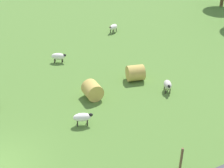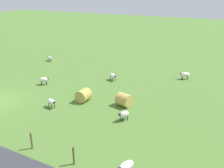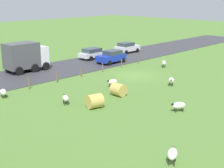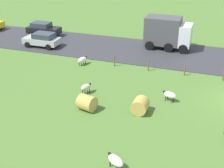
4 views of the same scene
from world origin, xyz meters
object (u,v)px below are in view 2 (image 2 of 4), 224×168
Objects in this scene: sheep_5 at (51,102)px; hay_bale_1 at (124,100)px; sheep_2 at (50,58)px; sheep_4 at (113,76)px; sheep_0 at (124,114)px; sheep_3 at (185,75)px; sheep_7 at (44,80)px; sheep_6 at (126,166)px; hay_bale_0 at (83,95)px.

hay_bale_1 is at bearing 121.06° from sheep_5.
sheep_4 reaches higher than sheep_2.
sheep_0 is 0.89× the size of sheep_3.
sheep_5 is at bearing 48.45° from sheep_7.
sheep_3 is at bearing -177.66° from sheep_6.
sheep_7 is at bearing 37.64° from sheep_2.
sheep_3 is at bearing 170.42° from sheep_0.
sheep_7 is at bearing -51.56° from sheep_4.
sheep_3 is at bearing 146.33° from sheep_5.
sheep_3 is at bearing 94.03° from sheep_2.
hay_bale_1 is at bearing -155.32° from sheep_0.
sheep_3 is at bearing 120.59° from sheep_4.
sheep_6 is 1.06× the size of hay_bale_1.
sheep_6 is (4.58, 9.24, -0.02)m from sheep_5.
hay_bale_0 is (-2.42, 1.69, 0.04)m from sheep_5.
sheep_4 is at bearing -146.85° from sheep_0.
sheep_0 is 0.97× the size of sheep_7.
sheep_7 is (-3.94, -4.44, 0.03)m from sheep_5.
hay_bale_0 is at bearing -77.23° from hay_bale_1.
hay_bale_1 is at bearing 86.08° from sheep_7.
sheep_3 is 1.02× the size of hay_bale_0.
sheep_7 reaches higher than sheep_0.
sheep_6 is (5.46, 2.73, -0.02)m from sheep_0.
sheep_0 is at bearing 33.15° from sheep_4.
sheep_7 is 6.32m from hay_bale_0.
hay_bale_0 reaches higher than sheep_2.
hay_bale_1 reaches higher than sheep_3.
sheep_2 is 15.00m from hay_bale_0.
sheep_0 is 11.38m from sheep_7.
sheep_5 is at bearing -9.58° from sheep_4.
sheep_7 is 0.94× the size of hay_bale_0.
sheep_5 is 0.93× the size of sheep_6.
sheep_0 is 5.07m from hay_bale_0.
sheep_4 is at bearing 128.44° from sheep_7.
hay_bale_0 is at bearing 52.83° from sheep_2.
sheep_7 is 9.89m from hay_bale_1.
sheep_3 is (-11.93, 2.01, 0.03)m from sheep_0.
sheep_4 is (2.86, 11.72, 0.07)m from sheep_2.
hay_bale_1 reaches higher than sheep_4.
sheep_3 reaches higher than sheep_5.
hay_bale_0 is (-7.00, -7.55, 0.06)m from sheep_6.
hay_bale_1 is (0.68, 9.86, 0.02)m from sheep_7.
sheep_5 is 0.99× the size of hay_bale_1.
sheep_6 is 16.12m from sheep_7.
hay_bale_1 reaches higher than hay_bale_0.
hay_bale_0 is at bearing -107.75° from sheep_0.
sheep_4 is (-7.75, -5.06, -0.01)m from sheep_0.
sheep_2 is 15.40m from sheep_5.
sheep_2 is at bearing -103.70° from sheep_4.
sheep_0 is 9.26m from sheep_4.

